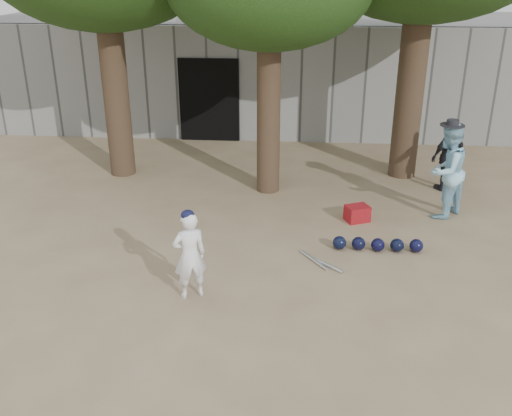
# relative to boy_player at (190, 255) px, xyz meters

# --- Properties ---
(ground) EXTENTS (70.00, 70.00, 0.00)m
(ground) POSITION_rel_boy_player_xyz_m (0.26, 0.10, -0.66)
(ground) COLOR #937C5E
(ground) RESTS_ON ground
(boy_player) EXTENTS (0.57, 0.49, 1.32)m
(boy_player) POSITION_rel_boy_player_xyz_m (0.00, 0.00, 0.00)
(boy_player) COLOR white
(boy_player) RESTS_ON ground
(spectator_blue) EXTENTS (1.11, 1.11, 1.81)m
(spectator_blue) POSITION_rel_boy_player_xyz_m (4.25, 3.23, 0.25)
(spectator_blue) COLOR #94CCE6
(spectator_blue) RESTS_ON ground
(spectator_dark) EXTENTS (0.93, 0.74, 1.48)m
(spectator_dark) POSITION_rel_boy_player_xyz_m (4.64, 4.64, 0.08)
(spectator_dark) COLOR black
(spectator_dark) RESTS_ON ground
(red_bag) EXTENTS (0.51, 0.46, 0.30)m
(red_bag) POSITION_rel_boy_player_xyz_m (2.63, 2.84, -0.51)
(red_bag) COLOR maroon
(red_bag) RESTS_ON ground
(back_building) EXTENTS (16.00, 5.24, 3.00)m
(back_building) POSITION_rel_boy_player_xyz_m (0.26, 10.44, 0.84)
(back_building) COLOR gray
(back_building) RESTS_ON ground
(helmet_row) EXTENTS (1.51, 0.26, 0.23)m
(helmet_row) POSITION_rel_boy_player_xyz_m (2.87, 1.65, -0.55)
(helmet_row) COLOR black
(helmet_row) RESTS_ON ground
(bat_pile) EXTENTS (0.69, 0.70, 0.06)m
(bat_pile) POSITION_rel_boy_player_xyz_m (1.89, 1.11, -0.63)
(bat_pile) COLOR silver
(bat_pile) RESTS_ON ground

